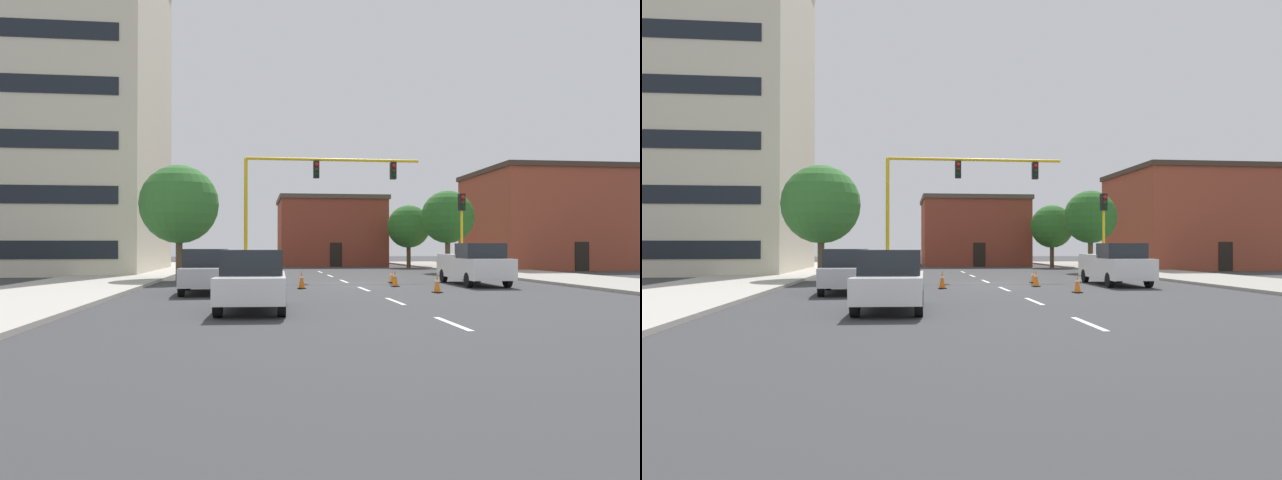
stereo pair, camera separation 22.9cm
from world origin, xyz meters
TOP-DOWN VIEW (x-y plane):
  - ground_plane at (0.00, 0.00)m, footprint 160.00×160.00m
  - sidewalk_left at (-12.59, 8.00)m, footprint 6.00×56.00m
  - sidewalk_right at (12.59, 8.00)m, footprint 6.00×56.00m
  - lane_stripe_seg_0 at (0.00, -14.00)m, footprint 0.16×2.40m
  - lane_stripe_seg_1 at (0.00, -8.50)m, footprint 0.16×2.40m
  - lane_stripe_seg_2 at (0.00, -3.00)m, footprint 0.16×2.40m
  - lane_stripe_seg_3 at (0.00, 2.50)m, footprint 0.16×2.40m
  - lane_stripe_seg_4 at (0.00, 8.00)m, footprint 0.16×2.40m
  - lane_stripe_seg_5 at (0.00, 13.50)m, footprint 0.16×2.40m
  - building_tall_left at (-17.84, 14.82)m, footprint 12.54×14.07m
  - building_brick_center at (2.64, 28.54)m, footprint 10.22×9.74m
  - building_row_right at (19.69, 18.09)m, footprint 11.50×11.06m
  - traffic_signal_gantry at (-3.72, 4.50)m, footprint 10.74×1.20m
  - traffic_light_pole_right at (6.82, 3.37)m, footprint 0.32×0.47m
  - tree_right_mid at (8.90, 11.66)m, footprint 3.74×3.74m
  - tree_left_near at (-8.76, 4.11)m, footprint 4.25×4.25m
  - tree_right_far at (8.72, 21.24)m, footprint 3.75×3.75m
  - pickup_truck_white at (5.76, -1.01)m, footprint 2.16×5.46m
  - sedan_white_near_left at (-4.72, -10.65)m, footprint 2.04×4.57m
  - sedan_silver_mid_left at (-6.59, -4.30)m, footprint 2.03×4.57m
  - traffic_cone_roadside_a at (2.25, 1.07)m, footprint 0.36×0.36m
  - traffic_cone_roadside_b at (2.53, -5.25)m, footprint 0.36×0.36m
  - traffic_cone_roadside_c at (-2.65, -2.50)m, footprint 0.36×0.36m
  - traffic_cone_roadside_d at (1.72, -1.67)m, footprint 0.36×0.36m

SIDE VIEW (x-z plane):
  - ground_plane at x=0.00m, z-range 0.00..0.00m
  - lane_stripe_seg_0 at x=0.00m, z-range 0.00..0.01m
  - lane_stripe_seg_1 at x=0.00m, z-range 0.00..0.01m
  - lane_stripe_seg_2 at x=0.00m, z-range 0.00..0.01m
  - lane_stripe_seg_3 at x=0.00m, z-range 0.00..0.01m
  - lane_stripe_seg_4 at x=0.00m, z-range 0.00..0.01m
  - lane_stripe_seg_5 at x=0.00m, z-range 0.00..0.01m
  - sidewalk_left at x=-12.59m, z-range 0.00..0.14m
  - sidewalk_right at x=12.59m, z-range 0.00..0.14m
  - traffic_cone_roadside_a at x=2.25m, z-range -0.01..0.63m
  - traffic_cone_roadside_b at x=2.53m, z-range -0.01..0.72m
  - traffic_cone_roadside_d at x=1.72m, z-range -0.01..0.76m
  - traffic_cone_roadside_c at x=-2.65m, z-range -0.01..0.77m
  - sedan_white_near_left at x=-4.72m, z-range 0.02..1.76m
  - sedan_silver_mid_left at x=-6.59m, z-range 0.02..1.76m
  - pickup_truck_white at x=5.76m, z-range -0.02..1.97m
  - traffic_signal_gantry at x=-3.72m, z-range -1.07..5.76m
  - building_brick_center at x=2.64m, z-range 0.01..6.67m
  - traffic_light_pole_right at x=6.82m, z-range 1.13..5.93m
  - tree_right_far at x=8.72m, z-range 0.86..6.35m
  - tree_right_mid at x=8.90m, z-range 1.02..6.84m
  - tree_left_near at x=-8.76m, z-range 0.99..7.25m
  - building_row_right at x=19.69m, z-range 0.01..8.27m
  - building_tall_left at x=-17.84m, z-range 0.01..23.34m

